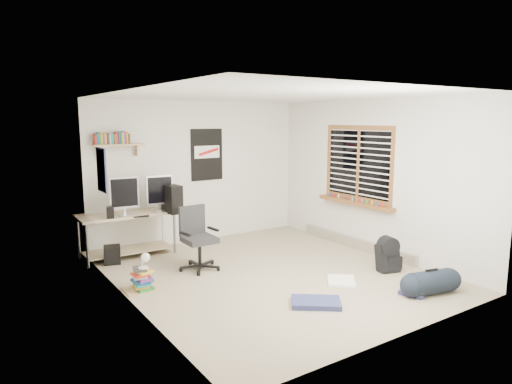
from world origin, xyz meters
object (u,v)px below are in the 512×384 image
duffel_bag (431,283)px  backpack (388,258)px  desk (128,234)px  office_chair (199,237)px  book_stack (142,278)px

duffel_bag → backpack: bearing=87.8°
desk → duffel_bag: (2.65, -3.71, -0.22)m
office_chair → duffel_bag: size_ratio=1.58×
office_chair → backpack: 2.74m
office_chair → duffel_bag: 3.19m
book_stack → duffel_bag: bearing=-35.9°
desk → book_stack: (-0.33, -1.55, -0.22)m
duffel_bag → book_stack: duffel_bag is taller
desk → backpack: 4.04m
backpack → duffel_bag: size_ratio=0.68×
backpack → desk: bearing=152.5°
desk → backpack: desk is taller
desk → duffel_bag: 4.56m
desk → duffel_bag: desk is taller
office_chair → backpack: bearing=-40.2°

